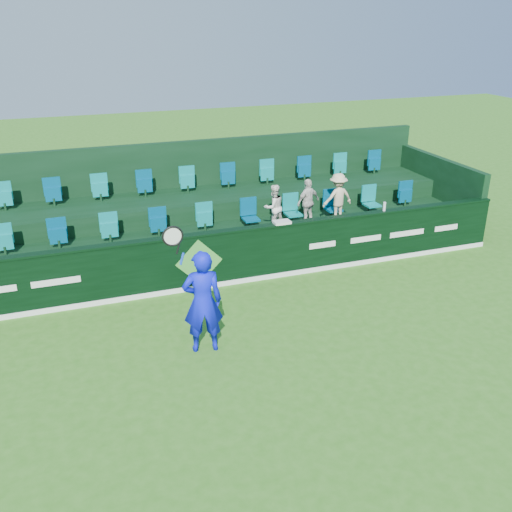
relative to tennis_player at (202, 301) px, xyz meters
name	(u,v)px	position (x,y,z in m)	size (l,w,h in m)	color
ground	(256,384)	(0.56, -1.40, -1.03)	(60.00, 60.00, 0.00)	#2E6C19
sponsor_hoarding	(198,261)	(0.56, 2.59, -0.35)	(16.00, 0.25, 1.35)	black
stand_tier_front	(187,255)	(0.56, 3.70, -0.63)	(16.00, 2.00, 0.80)	black
stand_tier_back	(171,221)	(0.56, 5.60, -0.38)	(16.00, 1.80, 1.30)	black
stand_rear	(167,196)	(0.56, 6.04, 0.19)	(16.00, 4.10, 2.60)	black
seat_row_front	(182,223)	(0.56, 4.10, 0.07)	(13.50, 0.50, 0.60)	#0A817F
seat_row_back	(167,184)	(0.56, 5.90, 0.57)	(13.50, 0.50, 0.60)	#0A817F
tennis_player	(202,301)	(0.00, 0.00, 0.00)	(1.13, 0.58, 2.65)	#0D16E8
spectator_left	(274,207)	(2.84, 3.72, 0.35)	(0.56, 0.44, 1.16)	white
spectator_middle	(308,202)	(3.80, 3.72, 0.39)	(0.72, 0.30, 1.22)	beige
spectator_right	(338,197)	(4.65, 3.72, 0.42)	(0.83, 0.48, 1.29)	beige
towel	(282,222)	(2.62, 2.60, 0.35)	(0.40, 0.26, 0.06)	silver
drinks_bottle	(384,206)	(5.38, 2.60, 0.44)	(0.07, 0.07, 0.23)	silver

